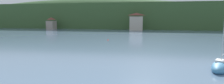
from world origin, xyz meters
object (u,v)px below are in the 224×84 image
Objects in this scene: shore_building_westcentral at (136,22)px; sailboat_mid_5 at (221,66)px; shore_building_west at (51,23)px; mooring_buoy_near at (108,40)px.

sailboat_mid_5 is (14.64, -70.69, -4.02)m from shore_building_westcentral.
sailboat_mid_5 is at bearing -78.30° from shore_building_westcentral.
sailboat_mid_5 is at bearing -48.73° from shore_building_west.
sailboat_mid_5 is 17.88× the size of mooring_buoy_near.
shore_building_westcentral is at bearing 82.39° from mooring_buoy_near.
sailboat_mid_5 is 34.04m from mooring_buoy_near.
shore_building_west is 0.75× the size of sailboat_mid_5.
mooring_buoy_near is at bearing -116.15° from sailboat_mid_5.
shore_building_westcentral is 17.86× the size of mooring_buoy_near.
mooring_buoy_near is at bearing -97.61° from shore_building_westcentral.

